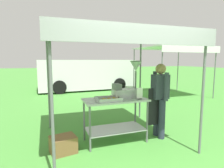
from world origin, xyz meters
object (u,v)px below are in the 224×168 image
donut_fryer (128,85)px  donut_tray (109,100)px  donut_cart (115,111)px  supply_crate (63,145)px  vendor (160,97)px  menu_sign (140,94)px  neighbour_tent (173,49)px  van_white (86,74)px  stall_canopy (114,39)px

donut_fryer → donut_tray: bearing=-159.4°
donut_cart → supply_crate: 1.19m
donut_fryer → supply_crate: bearing=-171.6°
donut_tray → vendor: 1.17m
donut_cart → donut_tray: size_ratio=2.71×
donut_cart → menu_sign: bearing=-23.1°
menu_sign → donut_tray: bearing=173.0°
donut_cart → neighbour_tent: neighbour_tent is taller
menu_sign → van_white: 7.29m
menu_sign → vendor: bearing=9.8°
van_white → donut_fryer: bearing=-94.8°
donut_cart → donut_tray: donut_tray is taller
menu_sign → neighbour_tent: 5.67m
menu_sign → vendor: size_ratio=0.15×
supply_crate → neighbour_tent: neighbour_tent is taller
stall_canopy → van_white: (0.91, 6.98, -1.24)m
donut_cart → menu_sign: (0.45, -0.19, 0.34)m
donut_fryer → menu_sign: bearing=-62.2°
donut_cart → neighbour_tent: bearing=41.8°
vendor → supply_crate: bearing=-179.1°
stall_canopy → supply_crate: (-1.07, -0.23, -1.96)m
donut_fryer → menu_sign: (0.14, -0.26, -0.16)m
supply_crate → neighbour_tent: (5.35, 3.95, 2.04)m
stall_canopy → supply_crate: size_ratio=5.39×
donut_tray → supply_crate: bearing=-178.9°
donut_cart → donut_tray: bearing=-148.1°
donut_cart → menu_sign: size_ratio=5.45×
stall_canopy → vendor: size_ratio=1.69×
donut_fryer → neighbour_tent: (3.97, 3.75, 1.04)m
donut_fryer → menu_sign: donut_fryer is taller
menu_sign → donut_fryer: bearing=117.8°
stall_canopy → vendor: 1.58m
stall_canopy → menu_sign: bearing=-32.8°
vendor → van_white: (-0.08, 7.18, -0.03)m
menu_sign → supply_crate: bearing=177.7°
stall_canopy → neighbour_tent: bearing=41.0°
vendor → menu_sign: bearing=-170.2°
neighbour_tent → donut_cart: bearing=-138.2°
menu_sign → van_white: (0.46, 7.27, -0.12)m
donut_cart → donut_fryer: 0.59m
donut_tray → vendor: size_ratio=0.30×
stall_canopy → van_white: size_ratio=0.51×
donut_fryer → neighbour_tent: 5.56m
menu_sign → supply_crate: 1.74m
vendor → neighbour_tent: bearing=50.0°
donut_tray → donut_fryer: size_ratio=0.61×
donut_fryer → vendor: size_ratio=0.48×
stall_canopy → donut_tray: stall_canopy is taller
donut_fryer → vendor: bearing=-14.2°
donut_cart → van_white: (0.91, 7.08, 0.22)m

